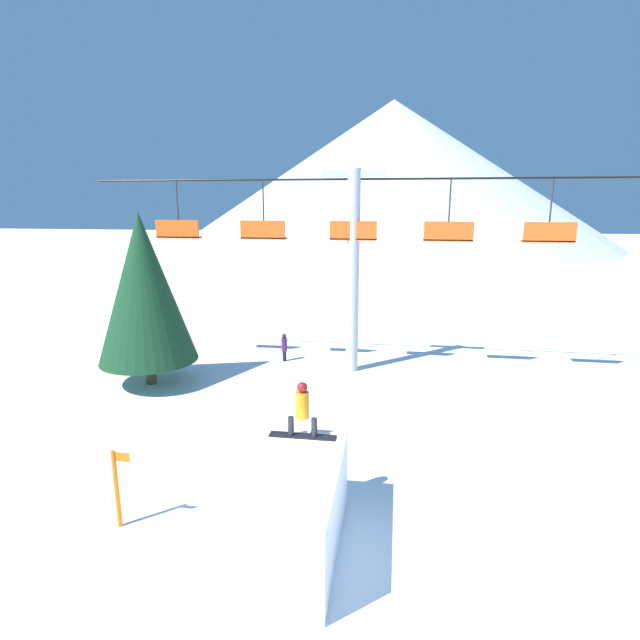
# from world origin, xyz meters

# --- Properties ---
(ground_plane) EXTENTS (220.00, 220.00, 0.00)m
(ground_plane) POSITION_xyz_m (0.00, 0.00, 0.00)
(ground_plane) COLOR white
(mountain_ridge) EXTENTS (70.28, 70.28, 22.77)m
(mountain_ridge) POSITION_xyz_m (0.00, 78.57, 11.39)
(mountain_ridge) COLOR silver
(mountain_ridge) RESTS_ON ground_plane
(snow_ramp) EXTENTS (2.18, 3.52, 1.76)m
(snow_ramp) POSITION_xyz_m (-0.65, 0.31, 0.88)
(snow_ramp) COLOR white
(snow_ramp) RESTS_ON ground_plane
(snowboarder) EXTENTS (1.46, 0.29, 1.25)m
(snowboarder) POSITION_xyz_m (-0.51, 1.67, 2.37)
(snowboarder) COLOR black
(snowboarder) RESTS_ON snow_ramp
(chairlift) EXTENTS (20.86, 0.50, 7.95)m
(chairlift) POSITION_xyz_m (-0.32, 11.29, 4.74)
(chairlift) COLOR #B2B2B7
(chairlift) RESTS_ON ground_plane
(pine_tree_near) EXTENTS (3.59, 3.59, 6.40)m
(pine_tree_near) POSITION_xyz_m (-7.68, 8.61, 3.66)
(pine_tree_near) COLOR #4C3823
(pine_tree_near) RESTS_ON ground_plane
(trail_marker) EXTENTS (0.41, 0.10, 1.74)m
(trail_marker) POSITION_xyz_m (-4.22, 0.47, 0.93)
(trail_marker) COLOR orange
(trail_marker) RESTS_ON ground_plane
(distant_skier) EXTENTS (0.24, 0.24, 1.23)m
(distant_skier) POSITION_xyz_m (-3.30, 12.06, 0.67)
(distant_skier) COLOR black
(distant_skier) RESTS_ON ground_plane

